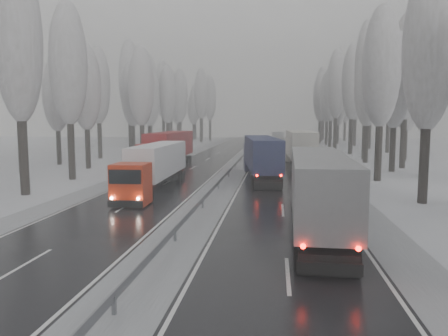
% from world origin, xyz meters
% --- Properties ---
extents(ground, '(260.00, 260.00, 0.00)m').
position_xyz_m(ground, '(0.00, 0.00, 0.00)').
color(ground, silver).
rests_on(ground, ground).
extents(carriageway_right, '(7.50, 200.00, 0.03)m').
position_xyz_m(carriageway_right, '(5.25, 30.00, 0.01)').
color(carriageway_right, black).
rests_on(carriageway_right, ground).
extents(carriageway_left, '(7.50, 200.00, 0.03)m').
position_xyz_m(carriageway_left, '(-5.25, 30.00, 0.01)').
color(carriageway_left, black).
rests_on(carriageway_left, ground).
extents(median_slush, '(3.00, 200.00, 0.04)m').
position_xyz_m(median_slush, '(0.00, 30.00, 0.02)').
color(median_slush, '#ACAFB5').
rests_on(median_slush, ground).
extents(shoulder_right, '(2.40, 200.00, 0.04)m').
position_xyz_m(shoulder_right, '(10.20, 30.00, 0.02)').
color(shoulder_right, '#ACAFB5').
rests_on(shoulder_right, ground).
extents(shoulder_left, '(2.40, 200.00, 0.04)m').
position_xyz_m(shoulder_left, '(-10.20, 30.00, 0.02)').
color(shoulder_left, '#ACAFB5').
rests_on(shoulder_left, ground).
extents(median_guardrail, '(0.12, 200.00, 0.76)m').
position_xyz_m(median_guardrail, '(0.00, 29.99, 0.60)').
color(median_guardrail, slate).
rests_on(median_guardrail, ground).
extents(tree_16, '(3.60, 3.60, 16.53)m').
position_xyz_m(tree_16, '(15.04, 15.67, 10.67)').
color(tree_16, black).
rests_on(tree_16, ground).
extents(tree_18, '(3.60, 3.60, 16.58)m').
position_xyz_m(tree_18, '(14.51, 27.03, 10.70)').
color(tree_18, black).
rests_on(tree_18, ground).
extents(tree_19, '(3.60, 3.60, 14.57)m').
position_xyz_m(tree_19, '(20.02, 31.03, 9.42)').
color(tree_19, black).
rests_on(tree_19, ground).
extents(tree_20, '(3.60, 3.60, 15.71)m').
position_xyz_m(tree_20, '(17.90, 35.17, 10.14)').
color(tree_20, black).
rests_on(tree_20, ground).
extents(tree_21, '(3.60, 3.60, 18.62)m').
position_xyz_m(tree_21, '(20.12, 39.17, 12.00)').
color(tree_21, black).
rests_on(tree_21, ground).
extents(tree_22, '(3.60, 3.60, 15.86)m').
position_xyz_m(tree_22, '(17.02, 45.60, 10.24)').
color(tree_22, black).
rests_on(tree_22, ground).
extents(tree_23, '(3.60, 3.60, 13.55)m').
position_xyz_m(tree_23, '(23.31, 49.60, 8.77)').
color(tree_23, black).
rests_on(tree_23, ground).
extents(tree_24, '(3.60, 3.60, 20.49)m').
position_xyz_m(tree_24, '(17.90, 51.02, 13.19)').
color(tree_24, black).
rests_on(tree_24, ground).
extents(tree_25, '(3.60, 3.60, 19.44)m').
position_xyz_m(tree_25, '(24.81, 55.02, 12.52)').
color(tree_25, black).
rests_on(tree_25, ground).
extents(tree_26, '(3.60, 3.60, 18.78)m').
position_xyz_m(tree_26, '(17.56, 61.27, 12.10)').
color(tree_26, black).
rests_on(tree_26, ground).
extents(tree_27, '(3.60, 3.60, 17.62)m').
position_xyz_m(tree_27, '(24.72, 65.27, 11.36)').
color(tree_27, black).
rests_on(tree_27, ground).
extents(tree_28, '(3.60, 3.60, 19.62)m').
position_xyz_m(tree_28, '(16.34, 71.95, 12.64)').
color(tree_28, black).
rests_on(tree_28, ground).
extents(tree_29, '(3.60, 3.60, 18.11)m').
position_xyz_m(tree_29, '(23.71, 75.95, 11.67)').
color(tree_29, black).
rests_on(tree_29, ground).
extents(tree_30, '(3.60, 3.60, 17.86)m').
position_xyz_m(tree_30, '(16.56, 81.70, 11.52)').
color(tree_30, black).
rests_on(tree_30, ground).
extents(tree_31, '(3.60, 3.60, 18.58)m').
position_xyz_m(tree_31, '(22.48, 85.70, 11.97)').
color(tree_31, black).
rests_on(tree_31, ground).
extents(tree_32, '(3.60, 3.60, 17.33)m').
position_xyz_m(tree_32, '(16.63, 89.21, 11.18)').
color(tree_32, black).
rests_on(tree_32, ground).
extents(tree_33, '(3.60, 3.60, 14.33)m').
position_xyz_m(tree_33, '(19.77, 93.21, 9.26)').
color(tree_33, black).
rests_on(tree_33, ground).
extents(tree_34, '(3.60, 3.60, 17.63)m').
position_xyz_m(tree_34, '(15.73, 96.32, 11.37)').
color(tree_34, black).
rests_on(tree_34, ground).
extents(tree_35, '(3.60, 3.60, 18.25)m').
position_xyz_m(tree_35, '(24.94, 100.32, 11.77)').
color(tree_35, black).
rests_on(tree_35, ground).
extents(tree_36, '(3.60, 3.60, 20.23)m').
position_xyz_m(tree_36, '(17.04, 106.16, 13.02)').
color(tree_36, black).
rests_on(tree_36, ground).
extents(tree_37, '(3.60, 3.60, 16.37)m').
position_xyz_m(tree_37, '(24.02, 110.16, 10.56)').
color(tree_37, black).
rests_on(tree_37, ground).
extents(tree_38, '(3.60, 3.60, 17.97)m').
position_xyz_m(tree_38, '(18.73, 116.73, 11.59)').
color(tree_38, black).
rests_on(tree_38, ground).
extents(tree_39, '(3.60, 3.60, 16.19)m').
position_xyz_m(tree_39, '(21.55, 120.73, 10.45)').
color(tree_39, black).
rests_on(tree_39, ground).
extents(tree_56, '(3.60, 3.60, 18.12)m').
position_xyz_m(tree_56, '(-14.71, 15.70, 11.68)').
color(tree_56, black).
rests_on(tree_56, ground).
extents(tree_58, '(3.60, 3.60, 17.21)m').
position_xyz_m(tree_58, '(-15.13, 24.57, 11.10)').
color(tree_58, black).
rests_on(tree_58, ground).
extents(tree_59, '(3.60, 3.60, 18.41)m').
position_xyz_m(tree_59, '(-22.80, 28.57, 11.87)').
color(tree_59, black).
rests_on(tree_59, ground).
extents(tree_60, '(3.60, 3.60, 14.84)m').
position_xyz_m(tree_60, '(-17.75, 34.20, 9.59)').
color(tree_60, black).
rests_on(tree_60, ground).
extents(tree_61, '(3.60, 3.60, 13.95)m').
position_xyz_m(tree_61, '(-23.52, 38.20, 9.02)').
color(tree_61, black).
rests_on(tree_61, ground).
extents(tree_62, '(3.60, 3.60, 16.04)m').
position_xyz_m(tree_62, '(-13.94, 43.73, 10.36)').
color(tree_62, black).
rests_on(tree_62, ground).
extents(tree_63, '(3.60, 3.60, 16.88)m').
position_xyz_m(tree_63, '(-21.85, 47.73, 10.89)').
color(tree_63, black).
rests_on(tree_63, ground).
extents(tree_64, '(3.60, 3.60, 15.42)m').
position_xyz_m(tree_64, '(-18.26, 52.71, 9.96)').
color(tree_64, black).
rests_on(tree_64, ground).
extents(tree_65, '(3.60, 3.60, 19.48)m').
position_xyz_m(tree_65, '(-20.05, 56.71, 12.55)').
color(tree_65, black).
rests_on(tree_65, ground).
extents(tree_66, '(3.60, 3.60, 15.23)m').
position_xyz_m(tree_66, '(-18.16, 62.35, 9.84)').
color(tree_66, black).
rests_on(tree_66, ground).
extents(tree_67, '(3.60, 3.60, 17.09)m').
position_xyz_m(tree_67, '(-19.54, 66.35, 11.03)').
color(tree_67, black).
rests_on(tree_67, ground).
extents(tree_68, '(3.60, 3.60, 16.65)m').
position_xyz_m(tree_68, '(-16.58, 69.11, 10.75)').
color(tree_68, black).
rests_on(tree_68, ground).
extents(tree_69, '(3.60, 3.60, 19.35)m').
position_xyz_m(tree_69, '(-21.42, 73.11, 12.46)').
color(tree_69, black).
rests_on(tree_69, ground).
extents(tree_70, '(3.60, 3.60, 17.09)m').
position_xyz_m(tree_70, '(-16.33, 79.19, 11.03)').
color(tree_70, black).
rests_on(tree_70, ground).
extents(tree_71, '(3.60, 3.60, 19.61)m').
position_xyz_m(tree_71, '(-21.09, 83.19, 12.63)').
color(tree_71, black).
rests_on(tree_71, ground).
extents(tree_72, '(3.60, 3.60, 15.11)m').
position_xyz_m(tree_72, '(-18.93, 88.54, 9.76)').
color(tree_72, black).
rests_on(tree_72, ground).
extents(tree_73, '(3.60, 3.60, 17.22)m').
position_xyz_m(tree_73, '(-21.82, 92.54, 11.11)').
color(tree_73, black).
rests_on(tree_73, ground).
extents(tree_74, '(3.60, 3.60, 19.68)m').
position_xyz_m(tree_74, '(-15.07, 99.33, 12.67)').
color(tree_74, black).
rests_on(tree_74, ground).
extents(tree_75, '(3.60, 3.60, 18.60)m').
position_xyz_m(tree_75, '(-24.20, 103.33, 11.99)').
color(tree_75, black).
rests_on(tree_75, ground).
extents(tree_76, '(3.60, 3.60, 18.55)m').
position_xyz_m(tree_76, '(-14.05, 108.72, 11.95)').
color(tree_76, black).
rests_on(tree_76, ground).
extents(tree_77, '(3.60, 3.60, 14.32)m').
position_xyz_m(tree_77, '(-19.66, 112.72, 9.26)').
color(tree_77, black).
rests_on(tree_77, ground).
extents(tree_78, '(3.60, 3.60, 19.55)m').
position_xyz_m(tree_78, '(-17.56, 115.31, 12.59)').
color(tree_78, black).
rests_on(tree_78, ground).
extents(tree_79, '(3.60, 3.60, 17.07)m').
position_xyz_m(tree_79, '(-20.33, 119.31, 11.01)').
color(tree_79, black).
rests_on(tree_79, ground).
extents(truck_grey_tarp, '(2.99, 16.10, 4.11)m').
position_xyz_m(truck_grey_tarp, '(6.92, 6.99, 2.40)').
color(truck_grey_tarp, '#4D4C51').
rests_on(truck_grey_tarp, ground).
extents(truck_blue_box, '(4.50, 16.39, 4.17)m').
position_xyz_m(truck_blue_box, '(3.29, 26.71, 2.43)').
color(truck_blue_box, '#1B1B43').
rests_on(truck_blue_box, ground).
extents(truck_cream_box, '(3.19, 17.62, 4.50)m').
position_xyz_m(truck_cream_box, '(7.67, 38.62, 2.63)').
color(truck_cream_box, '#B2AF9D').
rests_on(truck_cream_box, ground).
extents(box_truck_distant, '(2.82, 8.29, 3.06)m').
position_xyz_m(box_truck_distant, '(5.16, 89.73, 1.56)').
color(box_truck_distant, '#BABCC1').
rests_on(box_truck_distant, ground).
extents(truck_red_white, '(2.66, 14.85, 3.79)m').
position_xyz_m(truck_red_white, '(-5.08, 18.86, 2.21)').
color(truck_red_white, red).
rests_on(truck_red_white, ground).
extents(truck_red_red, '(2.89, 17.09, 4.37)m').
position_xyz_m(truck_red_red, '(-7.97, 34.70, 2.55)').
color(truck_red_red, '#A30D09').
rests_on(truck_red_red, ground).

